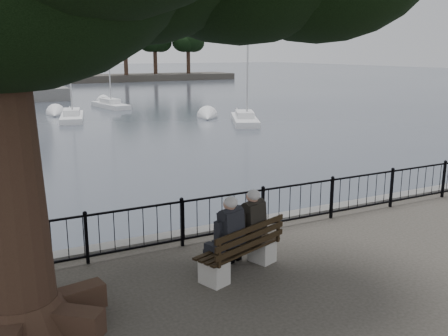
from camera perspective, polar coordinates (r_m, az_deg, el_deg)
harbor at (r=11.82m, az=-1.12°, el=-9.46°), size 260.00×260.00×1.20m
railing at (r=11.03m, az=0.00°, el=-5.27°), size 22.06×0.06×1.00m
bench at (r=9.45m, az=1.94°, el=-9.92°), size 1.95×1.16×0.99m
person_left at (r=9.14m, az=0.06°, el=-8.18°), size 0.63×0.86×1.56m
person_right at (r=9.58m, az=2.63°, el=-7.18°), size 0.63×0.86×1.56m
lion_monument at (r=57.21m, az=-20.66°, el=9.47°), size 5.86×5.86×8.68m
sailboat_d at (r=36.26m, az=2.38°, el=5.64°), size 3.97×6.06×10.22m
sailboat_f at (r=39.39m, az=-16.98°, el=5.73°), size 2.75×5.88×11.49m
sailboat_g at (r=47.38m, az=-12.87°, el=7.13°), size 2.39×5.68×10.93m
far_shore at (r=91.44m, az=-8.03°, el=12.40°), size 30.00×8.60×9.18m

